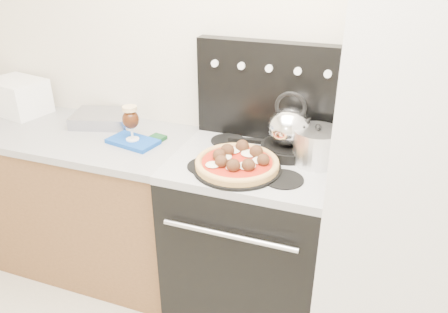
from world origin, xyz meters
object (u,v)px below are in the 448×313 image
at_px(tea_kettle, 289,123).
at_px(base_cabinet, 78,201).
at_px(stove_body, 250,240).
at_px(beer_glass, 131,123).
at_px(pizza_pan, 237,168).
at_px(toaster_oven, 18,96).
at_px(oven_mitt, 133,142).
at_px(stock_pot, 316,147).
at_px(pizza, 237,161).
at_px(fridge, 412,180).
at_px(skillet, 288,149).

bearing_deg(tea_kettle, base_cabinet, -174.96).
xyz_separation_m(stove_body, tea_kettle, (0.14, 0.11, 0.64)).
height_order(stove_body, tea_kettle, tea_kettle).
relative_size(beer_glass, pizza_pan, 0.47).
height_order(toaster_oven, oven_mitt, toaster_oven).
distance_m(toaster_oven, pizza_pan, 1.52).
xyz_separation_m(beer_glass, stock_pot, (0.93, 0.07, -0.02)).
distance_m(pizza_pan, pizza, 0.03).
bearing_deg(stove_body, fridge, -2.05).
relative_size(fridge, pizza_pan, 4.72).
relative_size(fridge, pizza, 5.01).
distance_m(pizza, skillet, 0.30).
bearing_deg(tea_kettle, pizza_pan, -126.02).
bearing_deg(skillet, beer_glass, -171.48).
distance_m(tea_kettle, stock_pot, 0.17).
height_order(beer_glass, pizza, beer_glass).
xyz_separation_m(skillet, tea_kettle, (0.00, 0.00, 0.14)).
bearing_deg(stock_pot, pizza_pan, -149.04).
relative_size(pizza_pan, pizza, 1.06).
height_order(oven_mitt, skillet, skillet).
relative_size(oven_mitt, pizza, 0.69).
xyz_separation_m(base_cabinet, pizza_pan, (1.06, -0.15, 0.50)).
height_order(pizza, skillet, pizza).
bearing_deg(oven_mitt, stove_body, 0.50).
distance_m(oven_mitt, skillet, 0.80).
height_order(toaster_oven, pizza_pan, toaster_oven).
xyz_separation_m(oven_mitt, stock_pot, (0.93, 0.07, 0.09)).
xyz_separation_m(stove_body, fridge, (0.70, -0.03, 0.51)).
height_order(base_cabinet, beer_glass, beer_glass).
relative_size(tea_kettle, stock_pot, 1.05).
xyz_separation_m(fridge, oven_mitt, (-1.35, 0.02, -0.04)).
relative_size(base_cabinet, fridge, 0.76).
distance_m(stove_body, stock_pot, 0.63).
height_order(tea_kettle, stock_pot, tea_kettle).
xyz_separation_m(base_cabinet, beer_glass, (0.45, -0.03, 0.59)).
bearing_deg(stove_body, base_cabinet, 178.70).
xyz_separation_m(beer_glass, pizza, (0.61, -0.12, -0.06)).
relative_size(stove_body, skillet, 3.34).
height_order(base_cabinet, stove_body, stove_body).
bearing_deg(base_cabinet, oven_mitt, -3.89).
distance_m(toaster_oven, stock_pot, 1.82).
height_order(beer_glass, pizza_pan, beer_glass).
relative_size(pizza, stock_pot, 1.79).
xyz_separation_m(oven_mitt, beer_glass, (0.00, 0.00, 0.10)).
bearing_deg(oven_mitt, fridge, -0.82).
height_order(stove_body, pizza, pizza).
distance_m(fridge, beer_glass, 1.35).
xyz_separation_m(oven_mitt, tea_kettle, (0.79, 0.12, 0.17)).
height_order(base_cabinet, pizza_pan, pizza_pan).
relative_size(oven_mitt, tea_kettle, 1.16).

